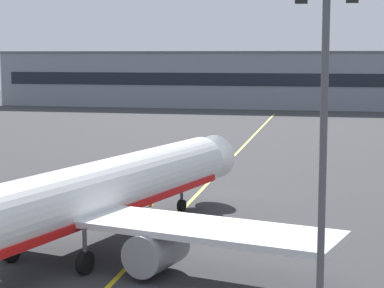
% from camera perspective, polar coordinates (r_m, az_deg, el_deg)
% --- Properties ---
extents(taxiway_centreline, '(5.01, 179.95, 0.01)m').
position_cam_1_polar(taxiway_centreline, '(55.83, -0.74, -5.24)').
color(taxiway_centreline, yellow).
rests_on(taxiway_centreline, ground).
extents(airliner_foreground, '(32.20, 40.93, 11.65)m').
position_cam_1_polar(airliner_foreground, '(42.30, -10.07, -4.71)').
color(airliner_foreground, white).
rests_on(airliner_foreground, ground).
extents(apron_lamp_post, '(2.24, 0.90, 14.32)m').
position_cam_1_polar(apron_lamp_post, '(26.77, 10.41, -2.67)').
color(apron_lamp_post, '#515156').
rests_on(apron_lamp_post, ground).
extents(safety_cone_by_nose_gear, '(0.44, 0.44, 0.55)m').
position_cam_1_polar(safety_cone_by_nose_gear, '(57.18, -3.34, -4.69)').
color(safety_cone_by_nose_gear, orange).
rests_on(safety_cone_by_nose_gear, ground).
extents(terminal_building, '(136.33, 12.40, 12.79)m').
position_cam_1_polar(terminal_building, '(161.66, 8.00, 5.11)').
color(terminal_building, gray).
rests_on(terminal_building, ground).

